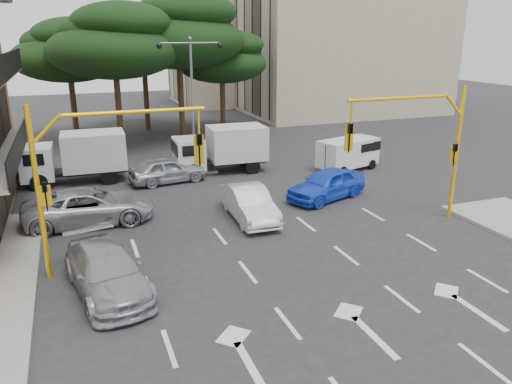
% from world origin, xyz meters
% --- Properties ---
extents(ground, '(120.00, 120.00, 0.00)m').
position_xyz_m(ground, '(0.00, 0.00, 0.00)').
color(ground, '#28282B').
rests_on(ground, ground).
extents(median_strip, '(1.40, 6.00, 0.15)m').
position_xyz_m(median_strip, '(0.00, 16.00, 0.07)').
color(median_strip, gray).
rests_on(median_strip, ground).
extents(apartment_beige_near, '(20.20, 12.15, 18.70)m').
position_xyz_m(apartment_beige_near, '(19.95, 32.00, 9.35)').
color(apartment_beige_near, tan).
rests_on(apartment_beige_near, ground).
extents(apartment_beige_far, '(16.20, 12.15, 16.70)m').
position_xyz_m(apartment_beige_far, '(12.95, 44.00, 8.35)').
color(apartment_beige_far, tan).
rests_on(apartment_beige_far, ground).
extents(pine_left_near, '(9.15, 9.15, 10.23)m').
position_xyz_m(pine_left_near, '(-3.94, 21.96, 7.60)').
color(pine_left_near, '#382616').
rests_on(pine_left_near, ground).
extents(pine_center, '(9.98, 9.98, 11.16)m').
position_xyz_m(pine_center, '(1.06, 23.96, 8.30)').
color(pine_center, '#382616').
rests_on(pine_center, ground).
extents(pine_left_far, '(8.32, 8.32, 9.30)m').
position_xyz_m(pine_left_far, '(-6.94, 25.96, 6.91)').
color(pine_left_far, '#382616').
rests_on(pine_left_far, ground).
extents(pine_right, '(7.49, 7.49, 8.37)m').
position_xyz_m(pine_right, '(5.06, 25.96, 6.22)').
color(pine_right, '#382616').
rests_on(pine_right, ground).
extents(pine_back, '(9.15, 9.15, 10.23)m').
position_xyz_m(pine_back, '(-0.94, 28.96, 7.60)').
color(pine_back, '#382616').
rests_on(pine_back, ground).
extents(signal_mast_right, '(5.79, 0.37, 6.00)m').
position_xyz_m(signal_mast_right, '(6.80, 1.99, 3.88)').
color(signal_mast_right, yellow).
rests_on(signal_mast_right, ground).
extents(signal_mast_left, '(5.79, 0.37, 6.00)m').
position_xyz_m(signal_mast_left, '(-6.80, 1.99, 3.88)').
color(signal_mast_left, yellow).
rests_on(signal_mast_left, ground).
extents(street_lamp_center, '(4.16, 0.36, 7.77)m').
position_xyz_m(street_lamp_center, '(0.00, 16.00, 5.43)').
color(street_lamp_center, slate).
rests_on(street_lamp_center, median_strip).
extents(car_white_hatch, '(1.72, 4.57, 1.49)m').
position_xyz_m(car_white_hatch, '(-0.13, 4.99, 0.75)').
color(car_white_hatch, silver).
rests_on(car_white_hatch, ground).
extents(car_blue_compact, '(4.94, 3.36, 1.56)m').
position_xyz_m(car_blue_compact, '(4.55, 6.37, 0.78)').
color(car_blue_compact, blue).
rests_on(car_blue_compact, ground).
extents(car_silver_wagon, '(2.91, 5.37, 1.48)m').
position_xyz_m(car_silver_wagon, '(-6.77, 0.30, 0.74)').
color(car_silver_wagon, '#9D9EA4').
rests_on(car_silver_wagon, ground).
extents(car_silver_cross_a, '(5.65, 2.64, 1.57)m').
position_xyz_m(car_silver_cross_a, '(-6.97, 7.00, 0.78)').
color(car_silver_cross_a, '#ACAEB4').
rests_on(car_silver_cross_a, ground).
extents(car_silver_cross_b, '(4.50, 2.33, 1.46)m').
position_xyz_m(car_silver_cross_b, '(-2.51, 12.12, 0.73)').
color(car_silver_cross_b, '#A9AEB2').
rests_on(car_silver_cross_b, ground).
extents(van_white, '(4.26, 2.83, 1.96)m').
position_xyz_m(van_white, '(8.50, 11.00, 0.98)').
color(van_white, white).
rests_on(van_white, ground).
extents(box_truck_a, '(5.78, 2.56, 2.81)m').
position_xyz_m(box_truck_a, '(-7.32, 14.00, 1.41)').
color(box_truck_a, white).
rests_on(box_truck_a, ground).
extents(box_truck_b, '(5.71, 2.58, 2.76)m').
position_xyz_m(box_truck_b, '(1.00, 13.28, 1.38)').
color(box_truck_b, silver).
rests_on(box_truck_b, ground).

